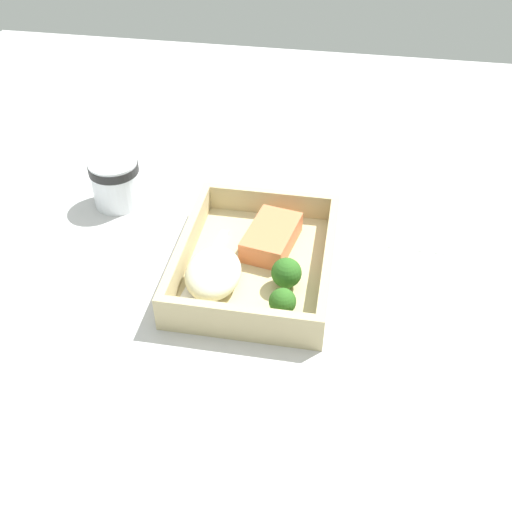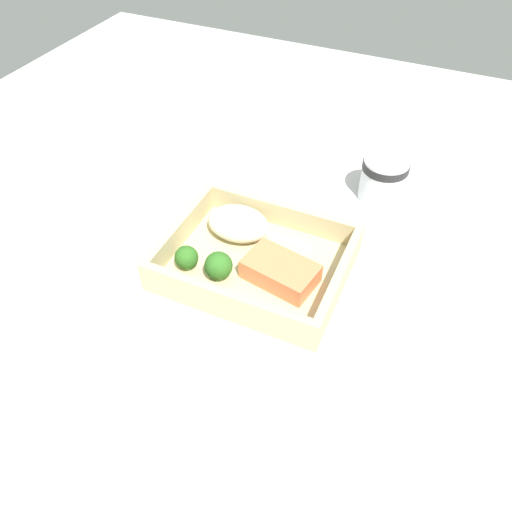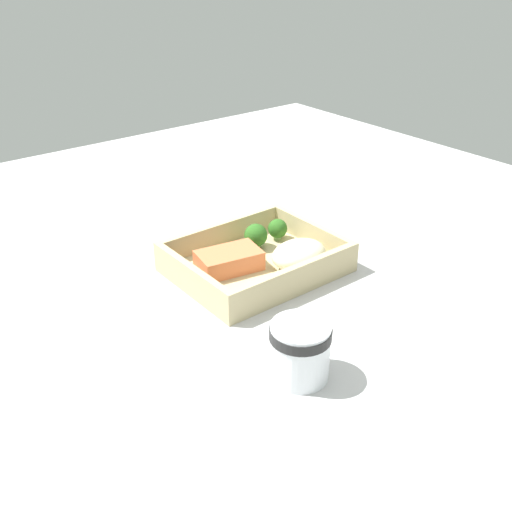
# 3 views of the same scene
# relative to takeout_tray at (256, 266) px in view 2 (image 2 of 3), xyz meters

# --- Properties ---
(ground_plane) EXTENTS (1.60, 1.60, 0.02)m
(ground_plane) POSITION_rel_takeout_tray_xyz_m (0.00, 0.00, -0.02)
(ground_plane) COLOR #BAB9BA
(takeout_tray) EXTENTS (0.26, 0.21, 0.01)m
(takeout_tray) POSITION_rel_takeout_tray_xyz_m (0.00, 0.00, 0.00)
(takeout_tray) COLOR tan
(takeout_tray) RESTS_ON ground_plane
(tray_rim) EXTENTS (0.26, 0.21, 0.04)m
(tray_rim) POSITION_rel_takeout_tray_xyz_m (0.00, 0.00, 0.03)
(tray_rim) COLOR tan
(tray_rim) RESTS_ON takeout_tray
(salmon_fillet) EXTENTS (0.11, 0.08, 0.03)m
(salmon_fillet) POSITION_rel_takeout_tray_xyz_m (-0.04, 0.01, 0.02)
(salmon_fillet) COLOR #E3774A
(salmon_fillet) RESTS_ON takeout_tray
(mashed_potatoes) EXTENTS (0.10, 0.07, 0.04)m
(mashed_potatoes) POSITION_rel_takeout_tray_xyz_m (0.05, -0.05, 0.03)
(mashed_potatoes) COLOR beige
(mashed_potatoes) RESTS_ON takeout_tray
(broccoli_floret_1) EXTENTS (0.03, 0.03, 0.04)m
(broccoli_floret_1) POSITION_rel_takeout_tray_xyz_m (0.09, 0.05, 0.03)
(broccoli_floret_1) COLOR #83AF67
(broccoli_floret_1) RESTS_ON takeout_tray
(broccoli_floret_2) EXTENTS (0.04, 0.04, 0.04)m
(broccoli_floret_2) POSITION_rel_takeout_tray_xyz_m (0.04, 0.05, 0.03)
(broccoli_floret_2) COLOR #75A55E
(broccoli_floret_2) RESTS_ON takeout_tray
(fork) EXTENTS (0.16, 0.03, 0.00)m
(fork) POSITION_rel_takeout_tray_xyz_m (0.03, -0.07, 0.01)
(fork) COLOR silver
(fork) RESTS_ON takeout_tray
(paper_cup) EXTENTS (0.08, 0.08, 0.08)m
(paper_cup) POSITION_rel_takeout_tray_xyz_m (-0.12, -0.24, 0.04)
(paper_cup) COLOR white
(paper_cup) RESTS_ON ground_plane
(receipt_slip) EXTENTS (0.09, 0.15, 0.00)m
(receipt_slip) POSITION_rel_takeout_tray_xyz_m (-0.12, 0.23, -0.00)
(receipt_slip) COLOR white
(receipt_slip) RESTS_ON ground_plane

